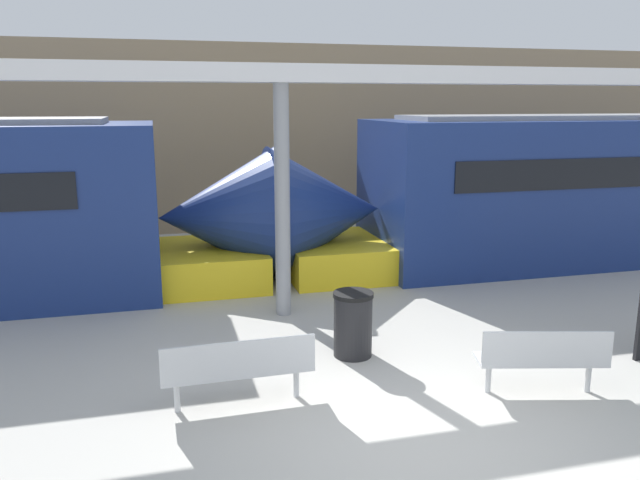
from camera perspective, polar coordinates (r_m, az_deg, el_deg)
The scene contains 8 objects.
ground_plane at distance 6.90m, azimuth 9.12°, elevation -17.91°, with size 60.00×60.00×0.00m, color #B2AFA8.
station_wall at distance 17.19m, azimuth -6.40°, elevation 9.20°, with size 56.00×0.20×5.00m, color #9E8460.
train_left at distance 15.63m, azimuth 24.39°, elevation 4.21°, with size 15.26×2.93×3.20m.
bench_near at distance 7.36m, azimuth -7.47°, elevation -11.40°, with size 1.76×0.47×0.86m.
bench_far at distance 8.04m, azimuth 19.70°, elevation -9.96°, with size 1.59×0.80×0.86m.
trash_bin at distance 8.74m, azimuth 3.03°, elevation -7.67°, with size 0.56×0.56×0.92m.
support_column_near at distance 10.09m, azimuth -3.46°, elevation 3.41°, with size 0.25×0.25×3.77m, color gray.
canopy_beam at distance 9.97m, azimuth -3.62°, elevation 14.97°, with size 28.00×0.60×0.28m, color silver.
Camera 1 is at (-2.50, -5.41, 3.48)m, focal length 35.00 mm.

